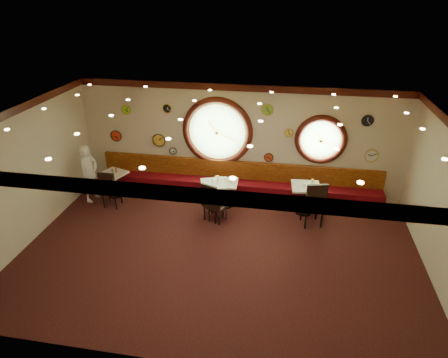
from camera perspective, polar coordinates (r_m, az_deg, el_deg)
floor at (r=9.27m, az=-0.68°, el=-10.55°), size 9.00×6.00×0.00m
ceiling at (r=7.79m, az=-0.81°, el=8.68°), size 9.00×6.00×0.02m
wall_back at (r=11.11m, az=2.14°, el=5.39°), size 9.00×0.02×3.20m
wall_front at (r=5.99m, az=-6.24°, el=-15.14°), size 9.00×0.02×3.20m
wall_left at (r=10.17m, az=-26.51°, el=0.47°), size 0.02×6.00×3.20m
wall_right at (r=8.85m, az=29.31°, el=-3.92°), size 0.02×6.00×3.20m
molding_back at (r=10.62m, az=2.23°, el=12.94°), size 9.00×0.10×0.18m
molding_front at (r=5.17m, az=-6.89°, el=-2.10°), size 9.00×0.10×0.18m
molding_left at (r=9.66m, az=-28.05°, el=8.55°), size 0.10×6.00×0.18m
banquette_base at (r=11.48m, az=1.82°, el=-2.11°), size 8.00×0.55×0.20m
banquette_seat at (r=11.37m, az=1.83°, el=-1.00°), size 8.00×0.55×0.30m
banquette_back at (r=11.39m, az=2.02°, el=1.29°), size 8.00×0.10×0.55m
porthole_left_glass at (r=11.11m, az=-0.93°, el=6.78°), size 1.66×0.02×1.66m
porthole_left_frame at (r=11.10m, az=-0.95°, el=6.76°), size 1.98×0.18×1.98m
porthole_left_ring at (r=11.07m, az=-0.98°, el=6.71°), size 1.61×0.03×1.61m
porthole_right_glass at (r=10.98m, az=13.65°, el=5.51°), size 1.10×0.02×1.10m
porthole_right_frame at (r=10.96m, az=13.65°, el=5.48°), size 1.38×0.18×1.38m
porthole_right_ring at (r=10.94m, az=13.66°, el=5.42°), size 1.09×0.03×1.09m
wall_clock_0 at (r=11.61m, az=-7.27°, el=4.02°), size 0.20×0.03×0.20m
wall_clock_1 at (r=11.23m, az=-8.13°, el=9.96°), size 0.24×0.03×0.24m
wall_clock_2 at (r=11.62m, az=-9.25°, el=5.50°), size 0.36×0.03×0.36m
wall_clock_3 at (r=10.89m, az=19.80°, el=7.87°), size 0.28×0.03×0.28m
wall_clock_4 at (r=10.86m, az=9.25°, el=6.54°), size 0.22×0.03×0.22m
wall_clock_5 at (r=11.68m, az=-13.79°, el=9.59°), size 0.26×0.03×0.26m
wall_clock_6 at (r=10.70m, az=6.23°, el=9.80°), size 0.30×0.03×0.30m
wall_clock_7 at (r=11.15m, az=6.41°, el=3.10°), size 0.24×0.03×0.24m
wall_clock_8 at (r=11.25m, az=20.33°, el=3.16°), size 0.34×0.03×0.34m
wall_clock_9 at (r=12.08m, az=-15.15°, el=5.98°), size 0.32×0.03×0.32m
table_a at (r=11.80m, az=-15.44°, el=-0.34°), size 0.84×0.84×0.72m
table_b at (r=10.75m, az=-1.35°, el=-1.92°), size 0.88×0.88×0.76m
table_c at (r=10.87m, az=0.19°, el=-1.71°), size 0.69×0.69×0.72m
table_d at (r=10.74m, az=11.48°, el=-2.36°), size 0.77×0.77×0.80m
chair_a at (r=11.15m, az=-16.09°, el=-1.13°), size 0.46×0.46×0.67m
chair_b at (r=10.13m, az=-1.82°, el=-2.98°), size 0.58×0.58×0.66m
chair_c at (r=10.10m, az=-1.21°, el=-3.47°), size 0.53×0.53×0.59m
chair_d at (r=10.08m, az=12.79°, el=-3.20°), size 0.64×0.64×0.76m
condiment_a_salt at (r=11.72m, az=-15.73°, el=1.13°), size 0.03×0.03×0.09m
condiment_b_salt at (r=10.63m, az=-1.67°, el=-0.25°), size 0.04×0.04×0.10m
condiment_c_salt at (r=10.79m, az=0.12°, el=-0.01°), size 0.04×0.04×0.11m
condiment_d_salt at (r=10.58m, az=11.35°, el=-0.69°), size 0.04×0.04×0.10m
condiment_a_pepper at (r=11.67m, az=-15.61°, el=1.07°), size 0.04×0.04×0.11m
condiment_b_pepper at (r=10.61m, az=-0.95°, el=-0.34°), size 0.03×0.03×0.09m
condiment_c_pepper at (r=10.68m, az=0.45°, el=-0.35°), size 0.03×0.03×0.09m
condiment_d_pepper at (r=10.52m, az=11.48°, el=-0.86°), size 0.04×0.04×0.11m
condiment_a_bottle at (r=11.67m, az=-15.17°, el=1.21°), size 0.04×0.04×0.14m
condiment_b_bottle at (r=10.68m, az=-0.90°, el=0.08°), size 0.05×0.05×0.16m
condiment_c_bottle at (r=10.73m, az=0.92°, el=-0.01°), size 0.05×0.05×0.16m
condiment_d_bottle at (r=10.66m, az=12.48°, el=-0.41°), size 0.05×0.05×0.16m
waiter at (r=11.63m, az=-18.68°, el=0.78°), size 0.53×0.68×1.64m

